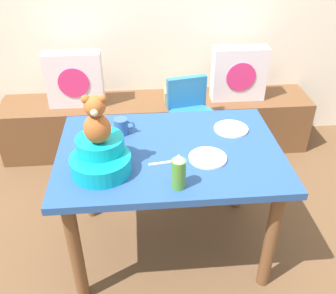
% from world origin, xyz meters
% --- Properties ---
extents(ground_plane, '(8.00, 8.00, 0.00)m').
position_xyz_m(ground_plane, '(0.00, 0.00, 0.00)').
color(ground_plane, brown).
extents(window_bench, '(2.60, 0.44, 0.46)m').
position_xyz_m(window_bench, '(0.00, 1.17, 0.23)').
color(window_bench, brown).
rests_on(window_bench, ground_plane).
extents(pillow_floral_left, '(0.44, 0.15, 0.44)m').
position_xyz_m(pillow_floral_left, '(-0.65, 1.15, 0.68)').
color(pillow_floral_left, silver).
rests_on(pillow_floral_left, window_bench).
extents(pillow_floral_right, '(0.44, 0.15, 0.44)m').
position_xyz_m(pillow_floral_right, '(0.68, 1.15, 0.68)').
color(pillow_floral_right, silver).
rests_on(pillow_floral_right, window_bench).
extents(book_stack, '(0.20, 0.14, 0.09)m').
position_xyz_m(book_stack, '(0.16, 1.17, 0.50)').
color(book_stack, '#959F62').
rests_on(book_stack, window_bench).
extents(dining_table, '(1.21, 0.85, 0.74)m').
position_xyz_m(dining_table, '(0.00, 0.00, 0.63)').
color(dining_table, '#264C8C').
rests_on(dining_table, ground_plane).
extents(highchair, '(0.38, 0.50, 0.79)m').
position_xyz_m(highchair, '(0.23, 0.74, 0.52)').
color(highchair, '#2672B2').
rests_on(highchair, ground_plane).
extents(infant_seat_teal, '(0.30, 0.33, 0.16)m').
position_xyz_m(infant_seat_teal, '(-0.36, -0.15, 0.81)').
color(infant_seat_teal, '#0CA4B2').
rests_on(infant_seat_teal, dining_table).
extents(teddy_bear, '(0.13, 0.12, 0.25)m').
position_xyz_m(teddy_bear, '(-0.36, -0.15, 1.02)').
color(teddy_bear, '#AE5A29').
rests_on(teddy_bear, infant_seat_teal).
extents(ketchup_bottle, '(0.07, 0.07, 0.18)m').
position_xyz_m(ketchup_bottle, '(0.01, -0.32, 0.83)').
color(ketchup_bottle, '#4C8C33').
rests_on(ketchup_bottle, dining_table).
extents(coffee_mug, '(0.12, 0.08, 0.09)m').
position_xyz_m(coffee_mug, '(-0.26, 0.19, 0.79)').
color(coffee_mug, '#335999').
rests_on(coffee_mug, dining_table).
extents(dinner_plate_near, '(0.20, 0.20, 0.01)m').
position_xyz_m(dinner_plate_near, '(0.19, -0.11, 0.75)').
color(dinner_plate_near, white).
rests_on(dinner_plate_near, dining_table).
extents(dinner_plate_far, '(0.20, 0.20, 0.01)m').
position_xyz_m(dinner_plate_far, '(0.38, 0.18, 0.75)').
color(dinner_plate_far, white).
rests_on(dinner_plate_far, dining_table).
extents(cell_phone, '(0.15, 0.15, 0.01)m').
position_xyz_m(cell_phone, '(-0.41, 0.26, 0.74)').
color(cell_phone, black).
rests_on(cell_phone, dining_table).
extents(table_fork, '(0.17, 0.04, 0.01)m').
position_xyz_m(table_fork, '(-0.04, -0.12, 0.74)').
color(table_fork, silver).
rests_on(table_fork, dining_table).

